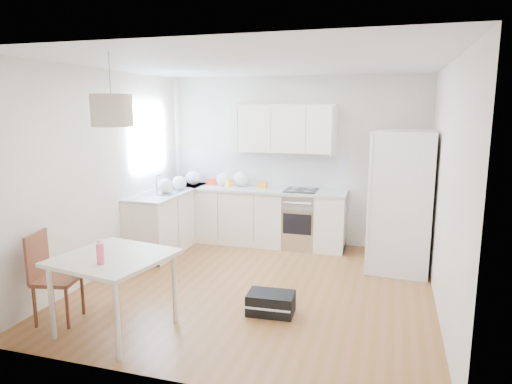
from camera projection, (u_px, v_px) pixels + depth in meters
floor at (256, 287)px, 5.69m from camera, size 4.20×4.20×0.00m
ceiling at (257, 63)px, 5.19m from camera, size 4.20×4.20×0.00m
wall_back at (293, 161)px, 7.41m from camera, size 4.20×0.00×4.20m
wall_left at (105, 173)px, 6.03m from camera, size 0.00×4.20×4.20m
wall_right at (446, 189)px, 4.84m from camera, size 0.00×4.20×4.20m
window_glassblock at (148, 137)px, 7.04m from camera, size 0.02×1.00×1.00m
cabinets_back at (253, 217)px, 7.47m from camera, size 3.00×0.60×0.88m
cabinets_left at (170, 220)px, 7.24m from camera, size 0.60×1.80×0.88m
counter_back at (253, 189)px, 7.38m from camera, size 3.02×0.64×0.04m
counter_left at (169, 192)px, 7.16m from camera, size 0.64×1.82×0.04m
backsplash_back at (258, 168)px, 7.60m from camera, size 3.00×0.01×0.58m
backsplash_left at (151, 172)px, 7.18m from camera, size 0.01×1.80×0.58m
upper_cabinets at (282, 129)px, 7.21m from camera, size 1.70×0.32×0.75m
range_oven at (301, 220)px, 7.24m from camera, size 0.50×0.61×0.88m
sink at (167, 191)px, 7.11m from camera, size 0.50×0.80×0.16m
refrigerator at (403, 201)px, 6.22m from camera, size 0.96×1.01×1.90m
dining_table at (114, 264)px, 4.48m from camera, size 1.14×1.14×0.78m
dining_chair at (58, 277)px, 4.71m from camera, size 0.47×0.47×0.95m
drink_bottle at (100, 252)px, 4.20m from camera, size 0.08×0.08×0.24m
gym_bag at (271, 303)px, 4.94m from camera, size 0.52×0.35×0.23m
pendant_lamp at (112, 110)px, 4.18m from camera, size 0.43×0.43×0.30m
grocery_bag_a at (193, 178)px, 7.67m from camera, size 0.26×0.22×0.24m
grocery_bag_b at (224, 180)px, 7.55m from camera, size 0.24×0.20×0.22m
grocery_bag_c at (242, 179)px, 7.52m from camera, size 0.28×0.24×0.25m
grocery_bag_d at (179, 182)px, 7.28m from camera, size 0.23×0.20×0.21m
grocery_bag_e at (165, 186)px, 6.94m from camera, size 0.25×0.21×0.22m
snack_orange at (262, 185)px, 7.38m from camera, size 0.14×0.09×0.10m
snack_yellow at (228, 183)px, 7.51m from camera, size 0.19×0.18×0.11m
snack_red at (212, 182)px, 7.66m from camera, size 0.18×0.14×0.11m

